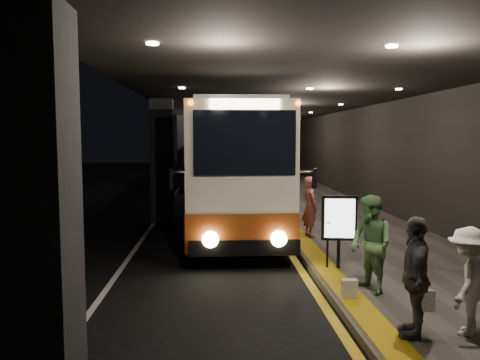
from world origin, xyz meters
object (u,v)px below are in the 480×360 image
object	(u,v)px
passenger_waiting_grey	(415,277)
stanchion_post	(327,245)
passenger_waiting_green	(371,244)
passenger_boarding	(310,207)
coach_second	(222,158)
bag_polka	(425,300)
passenger_waiting_white	(468,281)
coach_third	(221,149)
info_sign	(339,220)
bag_plain	(349,289)
coach_main	(234,171)

from	to	relation	value
passenger_waiting_grey	stanchion_post	bearing A→B (deg)	-156.05
passenger_waiting_grey	passenger_waiting_green	bearing A→B (deg)	-162.54
passenger_boarding	passenger_waiting_green	distance (m)	4.93
coach_second	stanchion_post	size ratio (longest dim) A/B	10.90
passenger_boarding	bag_polka	xyz separation A→B (m)	(0.74, -5.91, -0.71)
passenger_waiting_white	stanchion_post	distance (m)	3.78
coach_third	info_sign	size ratio (longest dim) A/B	8.00
coach_second	coach_third	size ratio (longest dim) A/B	0.86
coach_third	bag_plain	size ratio (longest dim) A/B	38.43
coach_main	passenger_waiting_white	distance (m)	10.45
passenger_waiting_grey	info_sign	xyz separation A→B (m)	(-0.16, 3.57, 0.21)
coach_main	bag_plain	world-z (taller)	coach_main
coach_second	passenger_waiting_white	distance (m)	24.60
info_sign	passenger_boarding	bearing A→B (deg)	96.91
coach_main	info_sign	world-z (taller)	coach_main
passenger_waiting_green	bag_polka	world-z (taller)	passenger_waiting_green
coach_second	passenger_waiting_grey	distance (m)	24.56
passenger_boarding	bag_plain	world-z (taller)	passenger_boarding
passenger_waiting_grey	stanchion_post	size ratio (longest dim) A/B	1.72
coach_second	passenger_waiting_green	distance (m)	22.62
passenger_boarding	bag_polka	distance (m)	6.00
info_sign	coach_second	bearing A→B (deg)	103.75
bag_plain	stanchion_post	xyz separation A→B (m)	(0.07, 1.97, 0.35)
coach_main	coach_second	world-z (taller)	coach_main
passenger_waiting_grey	passenger_waiting_white	bearing A→B (deg)	111.63
passenger_waiting_grey	stanchion_post	distance (m)	3.66
coach_second	passenger_waiting_white	xyz separation A→B (m)	(3.26, -24.37, -0.73)
coach_main	coach_second	size ratio (longest dim) A/B	1.12
passenger_boarding	bag_polka	world-z (taller)	passenger_boarding
info_sign	passenger_waiting_white	bearing A→B (deg)	-67.05
coach_third	info_sign	distance (m)	36.14
bag_plain	stanchion_post	size ratio (longest dim) A/B	0.33
coach_third	passenger_waiting_grey	world-z (taller)	coach_third
passenger_waiting_white	info_sign	world-z (taller)	info_sign
coach_second	bag_polka	xyz separation A→B (m)	(3.06, -23.46, -1.35)
coach_second	passenger_waiting_green	world-z (taller)	coach_second
coach_second	passenger_waiting_white	size ratio (longest dim) A/B	7.05
bag_plain	info_sign	distance (m)	2.15
passenger_boarding	bag_polka	bearing A→B (deg)	174.09
bag_polka	stanchion_post	size ratio (longest dim) A/B	0.34
coach_third	passenger_waiting_white	world-z (taller)	coach_third
passenger_waiting_green	stanchion_post	xyz separation A→B (m)	(-0.40, 1.67, -0.40)
passenger_waiting_green	stanchion_post	size ratio (longest dim) A/B	1.77
coach_third	passenger_boarding	size ratio (longest dim) A/B	7.34
coach_main	bag_plain	distance (m)	8.68
coach_third	passenger_boarding	distance (m)	32.85
passenger_boarding	info_sign	world-z (taller)	passenger_boarding
passenger_waiting_green	passenger_waiting_grey	world-z (taller)	passenger_waiting_green
passenger_waiting_grey	bag_plain	bearing A→B (deg)	-146.64
passenger_boarding	passenger_waiting_grey	size ratio (longest dim) A/B	1.00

